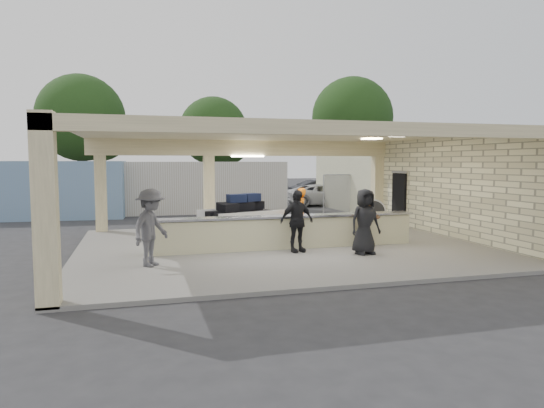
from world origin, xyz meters
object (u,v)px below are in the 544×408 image
object	(u,v)px
car_white_b	(390,194)
car_dark	(324,191)
passenger_b	(297,221)
container_blue	(8,190)
passenger_a	(368,220)
passenger_c	(151,228)
luggage_cart	(241,215)
car_white_a	(323,195)
passenger_d	(365,222)
drum_fan	(373,212)
baggage_counter	(285,232)
baggage_handler	(300,214)
container_white	(167,187)

from	to	relation	value
car_white_b	car_dark	distance (m)	4.23
passenger_b	container_blue	xyz separation A→B (m)	(-10.07, 11.92, 0.36)
passenger_a	passenger_c	size ratio (longest dim) A/B	0.87
car_dark	luggage_cart	bearing A→B (deg)	146.64
passenger_a	car_white_a	world-z (taller)	passenger_a
passenger_b	passenger_c	bearing A→B (deg)	179.43
luggage_cart	car_white_b	size ratio (longest dim) A/B	0.70
passenger_d	drum_fan	bearing A→B (deg)	54.27
baggage_counter	passenger_d	distance (m)	2.41
luggage_cart	baggage_handler	xyz separation A→B (m)	(1.86, -0.64, 0.05)
baggage_counter	passenger_a	distance (m)	2.51
drum_fan	car_white_b	bearing A→B (deg)	70.37
passenger_b	container_white	size ratio (longest dim) A/B	0.14
baggage_handler	car_dark	world-z (taller)	baggage_handler
car_white_b	car_white_a	bearing A→B (deg)	72.09
luggage_cart	car_white_b	xyz separation A→B (m)	(12.06, 11.58, -0.24)
passenger_b	drum_fan	bearing A→B (deg)	31.12
passenger_d	passenger_b	bearing A→B (deg)	148.96
car_white_a	passenger_d	bearing A→B (deg)	161.45
baggage_handler	container_white	size ratio (longest dim) A/B	0.14
car_white_b	container_blue	xyz separation A→B (m)	(-21.10, -2.42, 0.68)
car_white_a	container_blue	world-z (taller)	container_blue
baggage_handler	car_white_b	world-z (taller)	baggage_handler
passenger_a	passenger_b	world-z (taller)	passenger_b
drum_fan	car_white_b	size ratio (longest dim) A/B	0.26
passenger_a	passenger_c	bearing A→B (deg)	-179.43
container_blue	car_white_b	bearing A→B (deg)	10.05
baggage_handler	drum_fan	bearing A→B (deg)	135.13
passenger_a	passenger_b	distance (m)	2.32
passenger_b	car_dark	bearing A→B (deg)	54.01
baggage_counter	container_blue	xyz separation A→B (m)	(-9.95, 11.24, 0.76)
car_dark	drum_fan	bearing A→B (deg)	165.19
luggage_cart	passenger_a	distance (m)	4.23
car_white_b	container_white	xyz separation A→B (m)	(-13.83, -1.64, 0.67)
car_white_a	car_dark	bearing A→B (deg)	-23.36
drum_fan	passenger_a	distance (m)	4.71
car_white_a	passenger_a	bearing A→B (deg)	162.47
passenger_a	car_white_b	bearing A→B (deg)	50.32
baggage_counter	passenger_d	size ratio (longest dim) A/B	4.50
baggage_counter	baggage_handler	size ratio (longest dim) A/B	4.82
passenger_a	passenger_c	distance (m)	6.43
container_blue	baggage_counter	bearing A→B (deg)	-44.98
baggage_counter	passenger_a	xyz separation A→B (m)	(2.44, -0.52, 0.34)
baggage_counter	car_dark	world-z (taller)	car_dark
luggage_cart	drum_fan	distance (m)	5.83
luggage_cart	baggage_handler	size ratio (longest dim) A/B	1.72
baggage_counter	car_white_a	bearing A→B (deg)	64.16
luggage_cart	passenger_c	distance (m)	4.67
car_dark	baggage_counter	bearing A→B (deg)	152.71
passenger_a	passenger_d	xyz separation A→B (m)	(-0.59, -0.96, 0.08)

